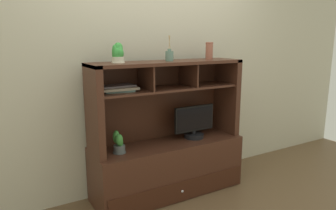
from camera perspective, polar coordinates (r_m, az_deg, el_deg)
name	(u,v)px	position (r m, az deg, el deg)	size (l,w,h in m)	color
floor_plane	(168,192)	(3.32, 0.00, -15.61)	(6.00, 6.00, 0.02)	brown
back_wall	(154,52)	(3.19, -2.58, 9.68)	(6.00, 0.02, 2.80)	beige
media_console	(168,154)	(3.16, -0.06, -8.95)	(1.52, 0.53, 1.32)	#412317
tv_monitor	(194,124)	(3.20, 4.80, -3.45)	(0.45, 0.20, 0.34)	black
potted_orchid	(119,143)	(2.82, -9.00, -6.90)	(0.12, 0.12, 0.20)	#4E5654
magazine_stack_left	(117,88)	(2.80, -9.31, 3.05)	(0.34, 0.26, 0.05)	slate
diffuser_bottle	(169,56)	(2.92, 0.26, 8.99)	(0.08, 0.08, 0.24)	slate
potted_succulent	(118,53)	(2.74, -9.16, 9.32)	(0.12, 0.12, 0.17)	beige
ceramic_vase	(209,51)	(3.23, 7.54, 9.81)	(0.08, 0.08, 0.17)	#965540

